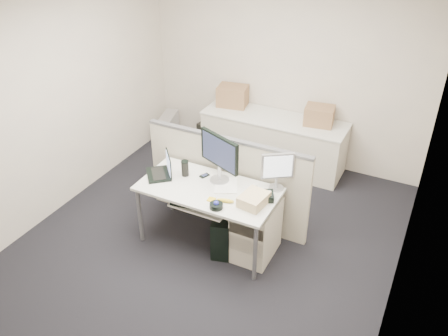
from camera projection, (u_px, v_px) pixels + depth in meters
The scene contains 28 objects.
floor at pixel (209, 241), 5.45m from camera, with size 4.00×4.50×0.01m, color black.
wall_back at pixel (285, 68), 6.46m from camera, with size 4.00×0.02×2.70m, color #BAAEA3.
wall_front at pixel (40, 283), 3.02m from camera, with size 4.00×0.02×2.70m, color #BAAEA3.
wall_left at pixel (56, 101), 5.50m from camera, with size 0.02×4.50×2.70m, color #BAAEA3.
wall_right at pixel (417, 186), 3.98m from camera, with size 0.02×4.50×2.70m, color #BAAEA3.
desk at pixel (208, 193), 5.10m from camera, with size 1.50×0.75×0.73m.
keyboard_tray at pixel (200, 205), 4.98m from camera, with size 0.62×0.32×0.02m, color silver.
drawer_pedestal at pixel (256, 230), 5.10m from camera, with size 0.40×0.55×0.65m, color beige.
cubicle_partition at pixel (227, 182), 5.50m from camera, with size 2.00×0.06×1.10m, color #AFA68E.
back_counter at pixel (273, 142), 6.73m from camera, with size 2.00×0.60×0.72m, color beige.
monitor_main at pixel (219, 159), 5.04m from camera, with size 0.56×0.21×0.56m, color black.
monitor_small at pixel (277, 172), 4.95m from camera, with size 0.34×0.17×0.42m, color #B7B7BC.
laptop at pixel (158, 166), 5.22m from camera, with size 0.33×0.25×0.25m, color black.
trackball at pixel (216, 206), 4.74m from camera, with size 0.14×0.14×0.05m, color black.
desk_phone at pixel (263, 196), 4.88m from camera, with size 0.21×0.17×0.07m, color black.
paper_stack at pixel (226, 185), 5.09m from camera, with size 0.24×0.30×0.01m, color white.
sticky_pad at pixel (211, 199), 4.87m from camera, with size 0.08×0.08×0.01m, color gold.
travel_mug at pixel (185, 169), 5.24m from camera, with size 0.08×0.08×0.17m, color black.
banana at pixel (225, 201), 4.83m from camera, with size 0.18×0.04×0.04m, color yellow.
cellphone at pixel (204, 176), 5.26m from camera, with size 0.06×0.11×0.01m, color black.
manila_folders at pixel (254, 199), 4.79m from camera, with size 0.24×0.30×0.11m, color tan.
keyboard at pixel (194, 204), 4.96m from camera, with size 0.49×0.17×0.03m, color black.
pc_tower_desk at pixel (224, 230), 5.23m from camera, with size 0.20×0.50×0.47m, color black.
pc_tower_spare_dark at pixel (211, 133), 7.28m from camera, with size 0.19×0.47×0.44m, color black.
pc_tower_spare_silver at pixel (169, 128), 7.38m from camera, with size 0.20×0.49×0.46m, color #B7B7BC.
cardboard_box_left at pixel (233, 96), 6.82m from camera, with size 0.42×0.31×0.31m, color olive.
cardboard_box_right at pixel (319, 116), 6.30m from camera, with size 0.38×0.29×0.27m, color olive.
red_binder at pixel (228, 98), 6.84m from camera, with size 0.06×0.27×0.25m, color #B21A30.
Camera 1 is at (2.03, -3.69, 3.56)m, focal length 38.00 mm.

